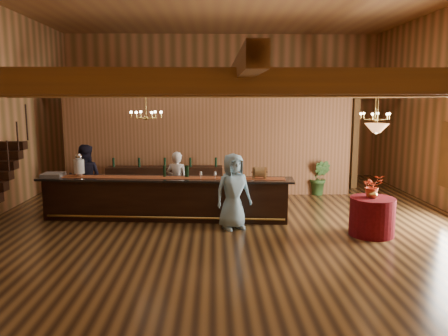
{
  "coord_description": "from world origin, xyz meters",
  "views": [
    {
      "loc": [
        -0.33,
        -10.24,
        3.0
      ],
      "look_at": [
        -0.07,
        0.89,
        1.27
      ],
      "focal_mm": 35.0,
      "sensor_mm": 36.0,
      "label": 1
    }
  ],
  "objects_px": {
    "beverage_dispenser": "(79,165)",
    "floor_plant": "(320,178)",
    "pendant_lamp": "(377,128)",
    "round_table": "(372,217)",
    "chandelier_left": "(146,114)",
    "chandelier_right": "(375,116)",
    "bartender": "(177,182)",
    "backbar_shelf": "(165,183)",
    "raffle_drum": "(259,172)",
    "staff_second": "(85,178)",
    "guest": "(233,191)",
    "tasting_bar": "(166,198)"
  },
  "relations": [
    {
      "from": "beverage_dispenser",
      "to": "floor_plant",
      "type": "relative_size",
      "value": 0.53
    },
    {
      "from": "beverage_dispenser",
      "to": "floor_plant",
      "type": "distance_m",
      "value": 7.3
    },
    {
      "from": "pendant_lamp",
      "to": "round_table",
      "type": "bearing_deg",
      "value": 90.0
    },
    {
      "from": "chandelier_left",
      "to": "chandelier_right",
      "type": "xyz_separation_m",
      "value": [
        5.99,
        0.24,
        -0.05
      ]
    },
    {
      "from": "bartender",
      "to": "backbar_shelf",
      "type": "bearing_deg",
      "value": -58.37
    },
    {
      "from": "raffle_drum",
      "to": "staff_second",
      "type": "bearing_deg",
      "value": 166.74
    },
    {
      "from": "pendant_lamp",
      "to": "beverage_dispenser",
      "type": "bearing_deg",
      "value": 166.38
    },
    {
      "from": "backbar_shelf",
      "to": "guest",
      "type": "distance_m",
      "value": 3.79
    },
    {
      "from": "round_table",
      "to": "floor_plant",
      "type": "bearing_deg",
      "value": 92.15
    },
    {
      "from": "chandelier_right",
      "to": "round_table",
      "type": "bearing_deg",
      "value": -109.14
    },
    {
      "from": "floor_plant",
      "to": "staff_second",
      "type": "bearing_deg",
      "value": -164.13
    },
    {
      "from": "chandelier_right",
      "to": "bartender",
      "type": "xyz_separation_m",
      "value": [
        -5.25,
        0.11,
        -1.77
      ]
    },
    {
      "from": "staff_second",
      "to": "raffle_drum",
      "type": "bearing_deg",
      "value": 171.02
    },
    {
      "from": "backbar_shelf",
      "to": "chandelier_left",
      "type": "xyz_separation_m",
      "value": [
        -0.23,
        -1.96,
        2.15
      ]
    },
    {
      "from": "chandelier_right",
      "to": "floor_plant",
      "type": "xyz_separation_m",
      "value": [
        -0.89,
        2.1,
        -2.03
      ]
    },
    {
      "from": "backbar_shelf",
      "to": "chandelier_left",
      "type": "relative_size",
      "value": 4.39
    },
    {
      "from": "beverage_dispenser",
      "to": "chandelier_right",
      "type": "xyz_separation_m",
      "value": [
        7.7,
        0.41,
        1.24
      ]
    },
    {
      "from": "chandelier_left",
      "to": "pendant_lamp",
      "type": "bearing_deg",
      "value": -19.51
    },
    {
      "from": "round_table",
      "to": "tasting_bar",
      "type": "bearing_deg",
      "value": 163.18
    },
    {
      "from": "floor_plant",
      "to": "beverage_dispenser",
      "type": "bearing_deg",
      "value": -159.72
    },
    {
      "from": "round_table",
      "to": "floor_plant",
      "type": "distance_m",
      "value": 4.21
    },
    {
      "from": "backbar_shelf",
      "to": "pendant_lamp",
      "type": "bearing_deg",
      "value": -37.24
    },
    {
      "from": "raffle_drum",
      "to": "chandelier_right",
      "type": "distance_m",
      "value": 3.54
    },
    {
      "from": "chandelier_right",
      "to": "staff_second",
      "type": "xyz_separation_m",
      "value": [
        -7.73,
        0.16,
        -1.67
      ]
    },
    {
      "from": "chandelier_right",
      "to": "bartender",
      "type": "distance_m",
      "value": 5.54
    },
    {
      "from": "round_table",
      "to": "chandelier_left",
      "type": "height_order",
      "value": "chandelier_left"
    },
    {
      "from": "tasting_bar",
      "to": "floor_plant",
      "type": "relative_size",
      "value": 5.73
    },
    {
      "from": "tasting_bar",
      "to": "pendant_lamp",
      "type": "xyz_separation_m",
      "value": [
        4.76,
        -1.44,
        1.86
      ]
    },
    {
      "from": "bartender",
      "to": "guest",
      "type": "relative_size",
      "value": 0.92
    },
    {
      "from": "pendant_lamp",
      "to": "chandelier_right",
      "type": "bearing_deg",
      "value": 70.86
    },
    {
      "from": "raffle_drum",
      "to": "guest",
      "type": "height_order",
      "value": "guest"
    },
    {
      "from": "tasting_bar",
      "to": "staff_second",
      "type": "xyz_separation_m",
      "value": [
        -2.24,
        0.82,
        0.37
      ]
    },
    {
      "from": "beverage_dispenser",
      "to": "guest",
      "type": "height_order",
      "value": "guest"
    },
    {
      "from": "backbar_shelf",
      "to": "beverage_dispenser",
      "type": "bearing_deg",
      "value": -132.34
    },
    {
      "from": "backbar_shelf",
      "to": "round_table",
      "type": "xyz_separation_m",
      "value": [
        5.03,
        -3.82,
        -0.07
      ]
    },
    {
      "from": "tasting_bar",
      "to": "round_table",
      "type": "xyz_separation_m",
      "value": [
        4.76,
        -1.44,
        -0.12
      ]
    },
    {
      "from": "beverage_dispenser",
      "to": "chandelier_left",
      "type": "xyz_separation_m",
      "value": [
        1.71,
        0.17,
        1.29
      ]
    },
    {
      "from": "pendant_lamp",
      "to": "floor_plant",
      "type": "bearing_deg",
      "value": 92.15
    },
    {
      "from": "backbar_shelf",
      "to": "staff_second",
      "type": "distance_m",
      "value": 2.55
    },
    {
      "from": "round_table",
      "to": "pendant_lamp",
      "type": "xyz_separation_m",
      "value": [
        0.0,
        -0.0,
        1.98
      ]
    },
    {
      "from": "beverage_dispenser",
      "to": "guest",
      "type": "bearing_deg",
      "value": -15.76
    },
    {
      "from": "chandelier_right",
      "to": "staff_second",
      "type": "height_order",
      "value": "chandelier_right"
    },
    {
      "from": "raffle_drum",
      "to": "staff_second",
      "type": "height_order",
      "value": "staff_second"
    },
    {
      "from": "raffle_drum",
      "to": "chandelier_right",
      "type": "xyz_separation_m",
      "value": [
        3.14,
        0.92,
        1.35
      ]
    },
    {
      "from": "beverage_dispenser",
      "to": "chandelier_right",
      "type": "distance_m",
      "value": 7.81
    },
    {
      "from": "backbar_shelf",
      "to": "raffle_drum",
      "type": "bearing_deg",
      "value": -45.3
    },
    {
      "from": "backbar_shelf",
      "to": "staff_second",
      "type": "xyz_separation_m",
      "value": [
        -1.97,
        -1.56,
        0.42
      ]
    },
    {
      "from": "guest",
      "to": "floor_plant",
      "type": "height_order",
      "value": "guest"
    },
    {
      "from": "raffle_drum",
      "to": "beverage_dispenser",
      "type": "bearing_deg",
      "value": 173.62
    },
    {
      "from": "staff_second",
      "to": "tasting_bar",
      "type": "bearing_deg",
      "value": 164.14
    }
  ]
}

